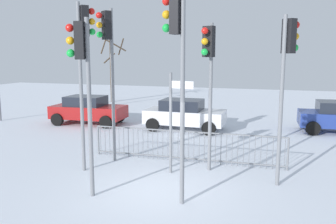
{
  "coord_description": "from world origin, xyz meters",
  "views": [
    {
      "loc": [
        3.0,
        -8.51,
        3.6
      ],
      "look_at": [
        -0.72,
        3.0,
        1.64
      ],
      "focal_mm": 37.92,
      "sensor_mm": 36.0,
      "label": 1
    }
  ],
  "objects": [
    {
      "name": "direction_sign_post",
      "position": [
        -0.09,
        1.49,
        1.73
      ],
      "size": [
        0.78,
        0.19,
        3.08
      ],
      "rotation": [
        0.0,
        0.0,
        -0.18
      ],
      "color": "slate",
      "rests_on": "ground"
    },
    {
      "name": "traffic_light_foreground_right",
      "position": [
        -1.67,
        -0.87,
        3.29
      ],
      "size": [
        0.55,
        0.37,
        4.48
      ],
      "rotation": [
        0.0,
        0.0,
        1.84
      ],
      "color": "slate",
      "rests_on": "ground"
    },
    {
      "name": "car_white_mid",
      "position": [
        -1.44,
        7.81,
        0.77
      ],
      "size": [
        3.81,
        1.93,
        1.47
      ],
      "rotation": [
        0.0,
        0.0,
        -0.0
      ],
      "color": "silver",
      "rests_on": "ground"
    },
    {
      "name": "ground_plane",
      "position": [
        0.0,
        0.0,
        0.0
      ],
      "size": [
        60.0,
        60.0,
        0.0
      ],
      "primitive_type": "plane",
      "color": "silver"
    },
    {
      "name": "traffic_light_mid_left",
      "position": [
        -2.73,
        1.01,
        3.75
      ],
      "size": [
        0.45,
        0.48,
        5.14
      ],
      "rotation": [
        0.0,
        0.0,
        5.6
      ],
      "color": "slate",
      "rests_on": "ground"
    },
    {
      "name": "car_red_near",
      "position": [
        -6.64,
        7.68,
        0.77
      ],
      "size": [
        3.89,
        2.12,
        1.47
      ],
      "rotation": [
        0.0,
        0.0,
        0.06
      ],
      "color": "maroon",
      "rests_on": "ground"
    },
    {
      "name": "traffic_light_rear_right",
      "position": [
        0.89,
        1.99,
        3.32
      ],
      "size": [
        0.37,
        0.55,
        4.53
      ],
      "rotation": [
        0.0,
        0.0,
        2.85
      ],
      "color": "slate",
      "rests_on": "ground"
    },
    {
      "name": "pedestrian_guard_railing",
      "position": [
        -0.0,
        2.75,
        0.55
      ],
      "size": [
        6.62,
        0.22,
        1.07
      ],
      "rotation": [
        0.0,
        0.0,
        0.02
      ],
      "color": "slate",
      "rests_on": "ground"
    },
    {
      "name": "traffic_light_rear_left",
      "position": [
        -2.47,
        2.05,
        3.71
      ],
      "size": [
        0.45,
        0.48,
        5.08
      ],
      "rotation": [
        0.0,
        0.0,
        2.47
      ],
      "color": "slate",
      "rests_on": "ground"
    },
    {
      "name": "traffic_light_foreground_left",
      "position": [
        0.66,
        -0.56,
        3.69
      ],
      "size": [
        0.57,
        0.35,
        5.06
      ],
      "rotation": [
        0.0,
        0.0,
        1.44
      ],
      "color": "slate",
      "rests_on": "ground"
    },
    {
      "name": "traffic_light_mid_right",
      "position": [
        3.09,
        1.53,
        3.39
      ],
      "size": [
        0.46,
        0.48,
        4.63
      ],
      "rotation": [
        0.0,
        0.0,
        5.57
      ],
      "color": "slate",
      "rests_on": "ground"
    },
    {
      "name": "bare_tree_left",
      "position": [
        -9.48,
        16.18,
        2.79
      ],
      "size": [
        1.97,
        2.39,
        5.35
      ],
      "color": "#473828",
      "rests_on": "ground"
    }
  ]
}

